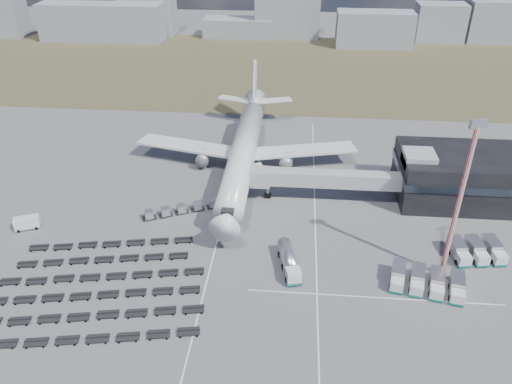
{
  "coord_description": "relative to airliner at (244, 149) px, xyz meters",
  "views": [
    {
      "loc": [
        11.49,
        -68.11,
        54.92
      ],
      "look_at": [
        4.16,
        15.87,
        4.0
      ],
      "focal_mm": 35.0,
      "sensor_mm": 36.0,
      "label": 1
    }
  ],
  "objects": [
    {
      "name": "baggage_dollies",
      "position": [
        -19.36,
        -42.26,
        -4.91
      ],
      "size": [
        36.39,
        29.38,
        0.77
      ],
      "rotation": [
        0.0,
        0.0,
        0.18
      ],
      "color": "black",
      "rests_on": "ground"
    },
    {
      "name": "skyline",
      "position": [
        -3.61,
        119.53,
        3.57
      ],
      "size": [
        302.62,
        26.81,
        25.38
      ],
      "color": "gray",
      "rests_on": "ground"
    },
    {
      "name": "terminal",
      "position": [
        47.77,
        -8.41,
        -0.04
      ],
      "size": [
        30.4,
        16.4,
        11.0
      ],
      "color": "black",
      "rests_on": "ground"
    },
    {
      "name": "ground",
      "position": [
        0.0,
        -32.38,
        -5.29
      ],
      "size": [
        420.0,
        420.0,
        0.0
      ],
      "primitive_type": "plane",
      "color": "#565659",
      "rests_on": "ground"
    },
    {
      "name": "service_trucks_far",
      "position": [
        43.72,
        -28.46,
        -3.9
      ],
      "size": [
        9.19,
        7.42,
        2.56
      ],
      "rotation": [
        0.0,
        0.0,
        0.13
      ],
      "color": "silver",
      "rests_on": "ground"
    },
    {
      "name": "catering_truck",
      "position": [
        3.77,
        -4.63,
        -3.92
      ],
      "size": [
        4.27,
        6.3,
        2.68
      ],
      "rotation": [
        0.0,
        0.0,
        0.35
      ],
      "color": "silver",
      "rests_on": "ground"
    },
    {
      "name": "utility_van",
      "position": [
        -38.41,
        -26.96,
        -4.09
      ],
      "size": [
        4.96,
        3.62,
        2.39
      ],
      "primitive_type": "cube",
      "rotation": [
        0.0,
        0.0,
        0.39
      ],
      "color": "silver",
      "rests_on": "ground"
    },
    {
      "name": "lane_markings",
      "position": [
        9.77,
        -29.38,
        -5.29
      ],
      "size": [
        47.12,
        110.0,
        0.01
      ],
      "color": "silver",
      "rests_on": "ground"
    },
    {
      "name": "grass_strip",
      "position": [
        0.0,
        77.62,
        -5.29
      ],
      "size": [
        420.0,
        90.0,
        0.01
      ],
      "primitive_type": "cube",
      "color": "#4B492D",
      "rests_on": "ground"
    },
    {
      "name": "airliner",
      "position": [
        0.0,
        0.0,
        0.0
      ],
      "size": [
        51.59,
        64.53,
        17.62
      ],
      "color": "silver",
      "rests_on": "ground"
    },
    {
      "name": "uld_row",
      "position": [
        -8.96,
        -18.61,
        -4.28
      ],
      "size": [
        17.67,
        9.24,
        1.7
      ],
      "rotation": [
        0.0,
        0.0,
        0.43
      ],
      "color": "black",
      "rests_on": "ground"
    },
    {
      "name": "floodlight_mast",
      "position": [
        36.78,
        -33.74,
        8.65
      ],
      "size": [
        2.65,
        2.15,
        27.81
      ],
      "rotation": [
        0.0,
        0.0,
        0.32
      ],
      "color": "#A91D1B",
      "rests_on": "ground"
    },
    {
      "name": "pushback_tug",
      "position": [
        0.32,
        -25.2,
        -4.63
      ],
      "size": [
        3.19,
        2.4,
        1.33
      ],
      "primitive_type": "cube",
      "rotation": [
        0.0,
        0.0,
        0.32
      ],
      "color": "silver",
      "rests_on": "ground"
    },
    {
      "name": "service_trucks_near",
      "position": [
        33.5,
        -37.43,
        -3.93
      ],
      "size": [
        12.31,
        8.48,
        2.5
      ],
      "rotation": [
        0.0,
        0.0,
        -0.22
      ],
      "color": "silver",
      "rests_on": "ground"
    },
    {
      "name": "jet_bridge",
      "position": [
        15.9,
        -11.95,
        -0.24
      ],
      "size": [
        30.3,
        3.8,
        7.05
      ],
      "color": "#939399",
      "rests_on": "ground"
    },
    {
      "name": "fuel_tanker",
      "position": [
        11.33,
        -34.45,
        -3.73
      ],
      "size": [
        4.56,
        9.96,
        3.12
      ],
      "rotation": [
        0.0,
        0.0,
        0.23
      ],
      "color": "silver",
      "rests_on": "ground"
    }
  ]
}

